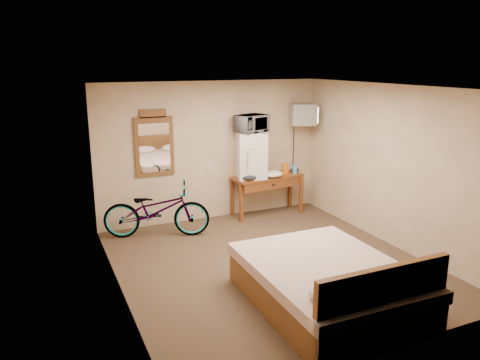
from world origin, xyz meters
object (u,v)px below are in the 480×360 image
at_px(bicycle, 157,210).
at_px(bed, 330,285).
at_px(desk, 268,182).
at_px(blue_cup, 295,169).
at_px(wall_mirror, 154,144).
at_px(microwave, 251,123).
at_px(mini_fridge, 251,155).
at_px(crt_television, 303,114).

xyz_separation_m(bicycle, bed, (1.26, -3.11, -0.16)).
height_order(desk, blue_cup, blue_cup).
relative_size(desk, bed, 0.64).
distance_m(wall_mirror, bicycle, 1.14).
relative_size(wall_mirror, bicycle, 0.66).
height_order(microwave, bed, microwave).
xyz_separation_m(desk, mini_fridge, (-0.34, 0.04, 0.54)).
bearing_deg(crt_television, wall_mirror, 174.85).
relative_size(crt_television, bed, 0.29).
bearing_deg(blue_cup, desk, 179.10).
bearing_deg(bed, blue_cup, 65.95).
xyz_separation_m(desk, bicycle, (-2.20, -0.26, -0.17)).
distance_m(microwave, wall_mirror, 1.76).
xyz_separation_m(desk, crt_television, (0.73, 0.02, 1.23)).
height_order(blue_cup, bicycle, bicycle).
relative_size(mini_fridge, bicycle, 0.49).
bearing_deg(microwave, wall_mirror, 150.58).
bearing_deg(blue_cup, bed, -114.05).
bearing_deg(mini_fridge, blue_cup, -3.03).
bearing_deg(crt_television, desk, -178.27).
distance_m(crt_television, wall_mirror, 2.82).
bearing_deg(mini_fridge, bicycle, -170.95).
bearing_deg(wall_mirror, bicycle, -104.87).
distance_m(desk, microwave, 1.17).
distance_m(blue_cup, crt_television, 1.05).
bearing_deg(crt_television, bicycle, -174.54).
height_order(mini_fridge, wall_mirror, wall_mirror).
bearing_deg(wall_mirror, blue_cup, -6.12).
bearing_deg(wall_mirror, desk, -7.55).
height_order(desk, crt_television, crt_television).
bearing_deg(bicycle, blue_cup, -65.96).
relative_size(microwave, crt_television, 0.90).
height_order(microwave, blue_cup, microwave).
height_order(blue_cup, bed, blue_cup).
xyz_separation_m(desk, blue_cup, (0.57, -0.01, 0.20)).
distance_m(desk, crt_television, 1.43).
distance_m(blue_cup, bicycle, 2.80).
relative_size(desk, wall_mirror, 1.22).
relative_size(desk, bicycle, 0.80).
bearing_deg(bed, mini_fridge, 80.07).
xyz_separation_m(wall_mirror, bicycle, (-0.14, -0.53, -1.00)).
relative_size(desk, microwave, 2.47).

